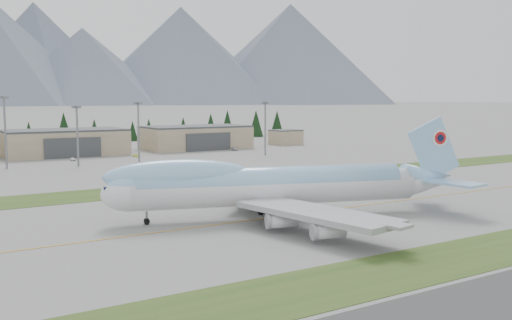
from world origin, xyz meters
TOP-DOWN VIEW (x-y plane):
  - ground at (0.00, 0.00)m, footprint 7000.00×7000.00m
  - grass_strip_near at (0.00, -38.00)m, footprint 400.00×14.00m
  - grass_strip_far at (0.00, 45.00)m, footprint 400.00×18.00m
  - taxiway_line_main at (0.00, 0.00)m, footprint 400.00×0.40m
  - boeing_747_freighter at (-10.62, -0.03)m, footprint 74.36×61.48m
  - hangar_center at (-15.00, 149.90)m, footprint 48.00×26.60m
  - hangar_right at (45.00, 149.90)m, footprint 48.00×26.60m
  - control_shed at (95.00, 148.00)m, footprint 14.00×12.00m
  - floodlight_masts at (-28.44, 109.96)m, footprint 158.88×8.24m
  - service_vehicle_a at (-17.81, 126.55)m, footprint 1.67×3.72m
  - service_vehicle_b at (7.81, 128.07)m, footprint 3.30×2.40m
  - service_vehicle_c at (55.71, 131.96)m, footprint 2.16×4.63m
  - conifer_belt at (9.93, 212.34)m, footprint 267.96×16.66m

SIDE VIEW (x-z plane):
  - ground at x=0.00m, z-range 0.00..0.00m
  - grass_strip_near at x=0.00m, z-range -0.04..0.04m
  - grass_strip_far at x=0.00m, z-range -0.04..0.04m
  - taxiway_line_main at x=0.00m, z-range -0.01..0.01m
  - service_vehicle_a at x=-17.81m, z-range -0.62..0.62m
  - service_vehicle_b at x=7.81m, z-range -0.52..0.52m
  - service_vehicle_c at x=55.71m, z-range -0.65..0.65m
  - control_shed at x=95.00m, z-range 0.00..7.60m
  - hangar_center at x=-15.00m, z-range -0.01..10.79m
  - hangar_right at x=45.00m, z-range -0.01..10.79m
  - boeing_747_freighter at x=-10.62m, z-range -3.35..16.32m
  - conifer_belt at x=9.93m, z-range -0.95..15.80m
  - floodlight_masts at x=-28.44m, z-range 3.73..28.13m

